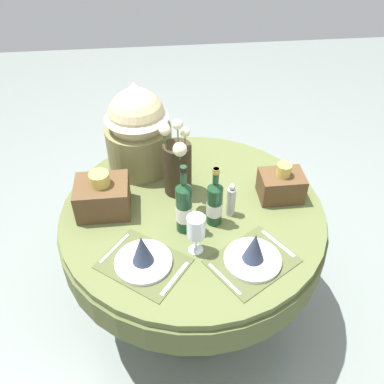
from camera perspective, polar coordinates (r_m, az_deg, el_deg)
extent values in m
plane|color=gray|center=(2.56, 0.08, -14.89)|extent=(8.00, 8.00, 0.00)
cylinder|color=#5B6638|center=(1.99, 0.10, -2.76)|extent=(1.25, 1.25, 0.04)
cylinder|color=#545D33|center=(2.06, 0.09, -4.72)|extent=(1.28, 1.28, 0.15)
cylinder|color=black|center=(2.26, 0.09, -9.50)|extent=(0.12, 0.12, 0.69)
cylinder|color=black|center=(2.55, 0.08, -14.70)|extent=(0.68, 0.68, 0.03)
cube|color=#4E562F|center=(1.76, -6.66, -9.70)|extent=(0.43, 0.41, 0.00)
cylinder|color=white|center=(1.75, -6.69, -9.50)|extent=(0.24, 0.24, 0.02)
cone|color=#2D384C|center=(1.70, -6.89, -7.81)|extent=(0.09, 0.09, 0.14)
cube|color=silver|center=(1.83, -10.59, -7.58)|extent=(0.13, 0.16, 0.00)
cube|color=silver|center=(1.70, -2.39, -11.80)|extent=(0.13, 0.16, 0.00)
cube|color=#4E562F|center=(1.78, 8.29, -9.37)|extent=(0.43, 0.40, 0.00)
cylinder|color=white|center=(1.77, 8.32, -9.16)|extent=(0.24, 0.24, 0.02)
cone|color=#2D384C|center=(1.71, 8.57, -7.47)|extent=(0.09, 0.09, 0.14)
cube|color=silver|center=(1.70, 4.49, -11.82)|extent=(0.11, 0.17, 0.00)
cube|color=silver|center=(1.86, 11.75, -6.95)|extent=(0.11, 0.17, 0.00)
cylinder|color=#332819|center=(2.00, -1.99, 3.21)|extent=(0.14, 0.14, 0.27)
sphere|color=beige|center=(1.92, -3.99, 8.90)|extent=(0.06, 0.06, 0.06)
cylinder|color=#4C7038|center=(1.94, -3.92, 7.74)|extent=(0.01, 0.01, 0.06)
sphere|color=beige|center=(1.80, -1.68, 5.88)|extent=(0.06, 0.06, 0.06)
cylinder|color=#4C7038|center=(1.82, -1.66, 4.88)|extent=(0.01, 0.01, 0.03)
sphere|color=beige|center=(1.87, -3.76, 8.52)|extent=(0.05, 0.05, 0.05)
cylinder|color=#4C7038|center=(1.90, -3.69, 7.17)|extent=(0.01, 0.01, 0.07)
sphere|color=beige|center=(1.82, -1.99, 9.28)|extent=(0.05, 0.05, 0.05)
cylinder|color=#4C7038|center=(1.86, -1.94, 7.29)|extent=(0.01, 0.01, 0.12)
sphere|color=beige|center=(1.87, -0.96, 8.24)|extent=(0.05, 0.05, 0.05)
cylinder|color=#4C7038|center=(1.89, -0.95, 7.06)|extent=(0.01, 0.01, 0.07)
cylinder|color=#194223|center=(1.85, 3.10, -1.84)|extent=(0.07, 0.07, 0.20)
cylinder|color=silver|center=(1.86, 3.09, -2.21)|extent=(0.07, 0.07, 0.07)
cone|color=#194223|center=(1.78, 3.24, 0.93)|extent=(0.07, 0.07, 0.03)
cylinder|color=#194223|center=(1.74, 3.30, 2.27)|extent=(0.03, 0.03, 0.07)
cylinder|color=#B29933|center=(1.73, 3.33, 2.91)|extent=(0.03, 0.03, 0.02)
cylinder|color=#194223|center=(1.80, -1.10, -2.41)|extent=(0.07, 0.07, 0.24)
cylinder|color=silver|center=(1.82, -1.09, -2.85)|extent=(0.07, 0.07, 0.08)
cone|color=#194223|center=(1.72, -1.16, 0.88)|extent=(0.07, 0.07, 0.03)
cylinder|color=#194223|center=(1.68, -1.18, 2.38)|extent=(0.03, 0.03, 0.08)
cylinder|color=black|center=(1.66, -1.20, 3.17)|extent=(0.03, 0.03, 0.02)
cylinder|color=silver|center=(1.80, 0.53, -7.92)|extent=(0.06, 0.06, 0.00)
cylinder|color=silver|center=(1.77, 0.53, -6.97)|extent=(0.01, 0.01, 0.08)
cylinder|color=silver|center=(1.70, 0.55, -4.82)|extent=(0.08, 0.08, 0.10)
cylinder|color=#B7B2AD|center=(1.92, 5.38, -1.35)|extent=(0.04, 0.04, 0.15)
sphere|color=#B7B7BC|center=(1.86, 5.54, 0.69)|extent=(0.03, 0.03, 0.03)
cylinder|color=olive|center=(2.19, -7.20, 6.14)|extent=(0.34, 0.34, 0.24)
sphere|color=#C6B784|center=(2.10, -7.61, 10.16)|extent=(0.29, 0.29, 0.29)
cone|color=silver|center=(2.05, -7.84, 12.39)|extent=(0.32, 0.32, 0.19)
cube|color=brown|center=(1.97, -12.16, -0.66)|extent=(0.24, 0.20, 0.15)
cylinder|color=gold|center=(1.91, -12.60, 1.75)|extent=(0.09, 0.09, 0.06)
cube|color=brown|center=(2.05, 12.12, 0.85)|extent=(0.21, 0.15, 0.13)
cylinder|color=gold|center=(1.99, 12.50, 2.98)|extent=(0.07, 0.07, 0.06)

